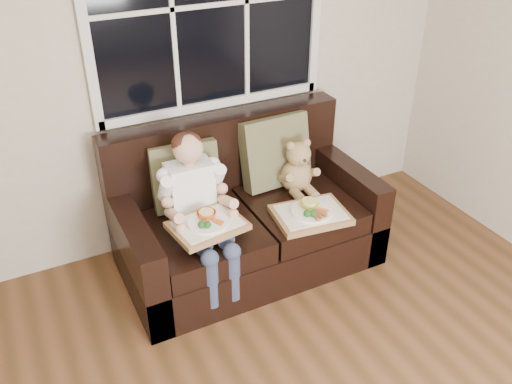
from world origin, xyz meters
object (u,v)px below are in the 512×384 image
tray_left (207,224)px  tray_right (311,214)px  teddy_bear (298,170)px  child (197,199)px  loveseat (244,220)px

tray_left → tray_right: (0.68, -0.06, -0.09)m
teddy_bear → tray_left: size_ratio=0.85×
child → teddy_bear: bearing=8.3°
loveseat → child: bearing=-161.9°
loveseat → child: (-0.38, -0.12, 0.35)m
loveseat → teddy_bear: 0.51m
loveseat → child: child is taller
tray_left → tray_right: 0.69m
child → tray_left: 0.19m
loveseat → tray_right: size_ratio=3.37×
loveseat → child: size_ratio=1.84×
tray_right → child: bearing=168.5°
child → tray_right: bearing=-18.6°
teddy_bear → tray_left: teddy_bear is taller
teddy_bear → tray_left: (-0.79, -0.28, -0.03)m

